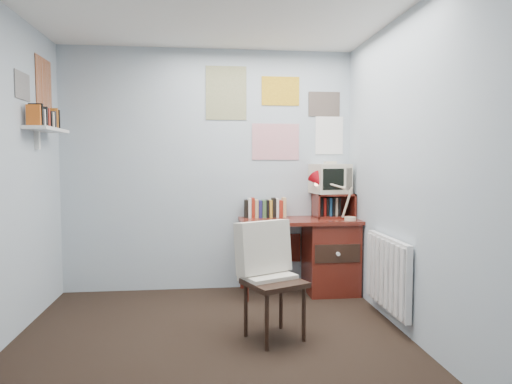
% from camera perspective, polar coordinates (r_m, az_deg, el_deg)
% --- Properties ---
extents(ground, '(3.50, 3.50, 0.00)m').
position_cam_1_polar(ground, '(3.32, -5.34, -20.10)').
color(ground, black).
rests_on(ground, ground).
extents(back_wall, '(3.00, 0.02, 2.50)m').
position_cam_1_polar(back_wall, '(4.79, -5.87, 2.71)').
color(back_wall, '#A9B8C1').
rests_on(back_wall, ground).
extents(right_wall, '(0.02, 3.50, 2.50)m').
position_cam_1_polar(right_wall, '(3.41, 20.61, 1.96)').
color(right_wall, '#A9B8C1').
rests_on(right_wall, ground).
extents(desk, '(1.20, 0.55, 0.76)m').
position_cam_1_polar(desk, '(4.77, 8.58, -7.54)').
color(desk, '#5C1E15').
rests_on(desk, ground).
extents(desk_chair, '(0.57, 0.56, 0.86)m').
position_cam_1_polar(desk_chair, '(3.51, 2.31, -11.30)').
color(desk_chair, black).
rests_on(desk_chair, ground).
extents(desk_lamp, '(0.31, 0.27, 0.43)m').
position_cam_1_polar(desk_lamp, '(4.62, 11.73, -0.83)').
color(desk_lamp, '#B60C17').
rests_on(desk_lamp, desk).
extents(tv_riser, '(0.40, 0.30, 0.25)m').
position_cam_1_polar(tv_riser, '(4.84, 9.65, -1.65)').
color(tv_riser, '#5C1E15').
rests_on(tv_riser, desk).
extents(crt_tv, '(0.41, 0.38, 0.34)m').
position_cam_1_polar(crt_tv, '(4.83, 9.24, 1.83)').
color(crt_tv, beige).
rests_on(crt_tv, tv_riser).
extents(book_row, '(0.60, 0.14, 0.22)m').
position_cam_1_polar(book_row, '(4.77, 2.13, -1.85)').
color(book_row, '#5C1E15').
rests_on(book_row, desk).
extents(radiator, '(0.09, 0.80, 0.60)m').
position_cam_1_polar(radiator, '(4.00, 16.16, -9.69)').
color(radiator, white).
rests_on(radiator, right_wall).
extents(wall_shelf, '(0.20, 0.62, 0.24)m').
position_cam_1_polar(wall_shelf, '(4.36, -24.70, 7.11)').
color(wall_shelf, white).
rests_on(wall_shelf, left_wall).
extents(posters_back, '(1.20, 0.01, 0.90)m').
position_cam_1_polar(posters_back, '(4.86, 2.48, 9.82)').
color(posters_back, white).
rests_on(posters_back, back_wall).
extents(posters_left, '(0.01, 0.70, 0.60)m').
position_cam_1_polar(posters_left, '(4.42, -26.03, 11.96)').
color(posters_left, white).
rests_on(posters_left, left_wall).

